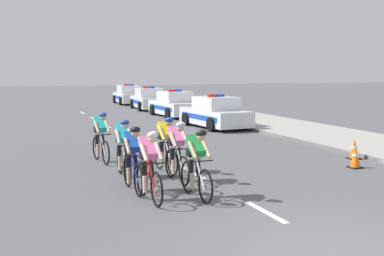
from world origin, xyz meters
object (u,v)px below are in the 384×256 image
police_car_nearest (215,113)px  police_car_third (149,100)px  police_car_furthest (129,95)px  cyclist_sixth (166,144)px  cyclist_seventh (101,136)px  cyclist_second (196,162)px  traffic_cone_near (355,157)px  cyclist_third (133,158)px  cyclist_fifth (123,147)px  cyclist_lead (149,165)px  police_car_second (174,105)px  cyclist_fourth (177,150)px  traffic_cone_mid (354,149)px

police_car_nearest → police_car_third: same height
police_car_nearest → police_car_furthest: (-0.00, 17.52, 0.00)m
cyclist_sixth → cyclist_seventh: same height
cyclist_sixth → cyclist_seventh: size_ratio=1.00×
cyclist_second → cyclist_seventh: (-1.16, 4.93, 0.00)m
police_car_third → police_car_nearest: bearing=-90.0°
police_car_third → traffic_cone_near: (-0.19, -22.12, -0.37)m
cyclist_third → police_car_nearest: bearing=58.4°
cyclist_seventh → police_car_furthest: police_car_furthest is taller
police_car_third → cyclist_sixth: bearing=-104.5°
cyclist_seventh → police_car_furthest: (6.76, 24.62, -0.11)m
cyclist_fifth → police_car_third: police_car_third is taller
police_car_nearest → traffic_cone_near: 10.51m
cyclist_lead → police_car_nearest: 13.66m
cyclist_fifth → cyclist_lead: bearing=-90.6°
police_car_third → police_car_furthest: 5.90m
cyclist_sixth → traffic_cone_near: 5.38m
police_car_furthest → cyclist_third: bearing=-103.3°
cyclist_lead → traffic_cone_near: (6.44, 1.44, -0.48)m
cyclist_lead → cyclist_fifth: same height
police_car_nearest → police_car_third: bearing=90.0°
police_car_second → traffic_cone_near: size_ratio=6.99×
cyclist_second → cyclist_seventh: size_ratio=1.00×
cyclist_fourth → cyclist_lead: bearing=-126.5°
cyclist_sixth → police_car_second: police_car_second is taller
police_car_furthest → cyclist_fourth: bearing=-101.1°
cyclist_second → police_car_nearest: size_ratio=0.38×
cyclist_sixth → police_car_furthest: (5.40, 26.72, -0.11)m
traffic_cone_near → police_car_furthest: bearing=89.6°
cyclist_lead → police_car_furthest: size_ratio=0.39×
traffic_cone_near → traffic_cone_mid: same height
cyclist_second → police_car_furthest: size_ratio=0.39×
cyclist_sixth → cyclist_fifth: bearing=-170.0°
cyclist_lead → cyclist_fifth: 2.53m
cyclist_seventh → police_car_nearest: size_ratio=0.38×
cyclist_sixth → police_car_furthest: bearing=78.6°
police_car_nearest → traffic_cone_mid: (0.69, -9.33, -0.37)m
cyclist_third → cyclist_seventh: size_ratio=1.00×
traffic_cone_near → cyclist_third: bearing=-175.9°
cyclist_lead → cyclist_sixth: 3.01m
cyclist_sixth → police_car_third: bearing=75.5°
cyclist_lead → cyclist_fifth: size_ratio=1.00×
police_car_nearest → police_car_furthest: same height
cyclist_third → cyclist_lead: bearing=-83.3°
cyclist_fifth → cyclist_fourth: bearing=-40.7°
cyclist_second → traffic_cone_mid: size_ratio=2.69×
cyclist_lead → cyclist_seventh: 4.84m
cyclist_third → police_car_nearest: police_car_nearest is taller
cyclist_fourth → police_car_second: bearing=71.6°
cyclist_lead → police_car_second: 19.18m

